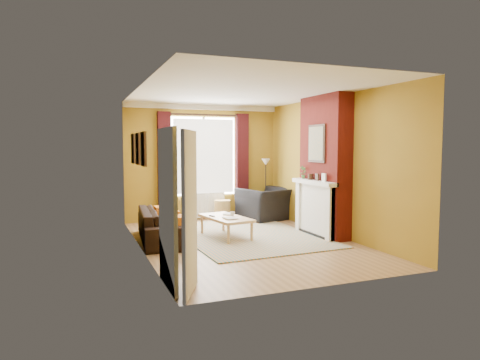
# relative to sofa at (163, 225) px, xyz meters

# --- Properties ---
(ground) EXTENTS (5.50, 5.50, 0.00)m
(ground) POSITION_rel_sofa_xyz_m (1.42, -0.66, -0.30)
(ground) COLOR brown
(ground) RESTS_ON ground
(room_walls) EXTENTS (3.82, 5.54, 2.83)m
(room_walls) POSITION_rel_sofa_xyz_m (2.05, -0.38, 1.08)
(room_walls) COLOR olive
(room_walls) RESTS_ON ground
(striped_rug) EXTENTS (2.70, 3.64, 0.02)m
(striped_rug) POSITION_rel_sofa_xyz_m (1.67, -0.12, -0.29)
(striped_rug) COLOR teal
(striped_rug) RESTS_ON ground
(sofa) EXTENTS (0.98, 2.13, 0.60)m
(sofa) POSITION_rel_sofa_xyz_m (0.00, 0.00, 0.00)
(sofa) COLOR black
(sofa) RESTS_ON ground
(armchair) EXTENTS (1.46, 1.37, 0.78)m
(armchair) POSITION_rel_sofa_xyz_m (2.81, 1.40, 0.09)
(armchair) COLOR black
(armchair) RESTS_ON ground
(coffee_table) EXTENTS (0.82, 1.33, 0.42)m
(coffee_table) POSITION_rel_sofa_xyz_m (1.21, -0.18, 0.07)
(coffee_table) COLOR #D7B07C
(coffee_table) RESTS_ON ground
(wicker_stool) EXTENTS (0.48, 0.48, 0.49)m
(wicker_stool) POSITION_rel_sofa_xyz_m (1.79, 1.74, -0.06)
(wicker_stool) COLOR #A58147
(wicker_stool) RESTS_ON ground
(floor_lamp) EXTENTS (0.28, 0.28, 1.49)m
(floor_lamp) POSITION_rel_sofa_xyz_m (2.91, 1.65, 0.87)
(floor_lamp) COLOR black
(floor_lamp) RESTS_ON ground
(book_a) EXTENTS (0.24, 0.31, 0.03)m
(book_a) POSITION_rel_sofa_xyz_m (1.10, -0.46, 0.13)
(book_a) COLOR #999999
(book_a) RESTS_ON coffee_table
(book_b) EXTENTS (0.31, 0.33, 0.02)m
(book_b) POSITION_rel_sofa_xyz_m (1.28, 0.12, 0.12)
(book_b) COLOR #999999
(book_b) RESTS_ON coffee_table
(mug) EXTENTS (0.12, 0.12, 0.09)m
(mug) POSITION_rel_sofa_xyz_m (1.35, -0.17, 0.16)
(mug) COLOR #999999
(mug) RESTS_ON coffee_table
(tv_remote) EXTENTS (0.09, 0.16, 0.02)m
(tv_remote) POSITION_rel_sofa_xyz_m (0.97, -0.04, 0.12)
(tv_remote) COLOR #242427
(tv_remote) RESTS_ON coffee_table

